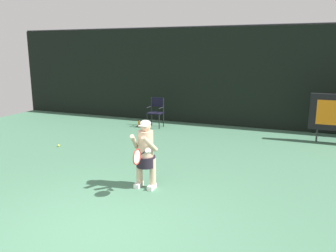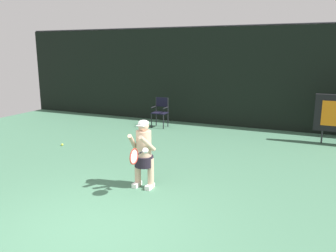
{
  "view_description": "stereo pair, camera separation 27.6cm",
  "coord_description": "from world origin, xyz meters",
  "px_view_note": "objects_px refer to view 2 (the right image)",
  "views": [
    {
      "loc": [
        2.85,
        -4.02,
        2.77
      ],
      "look_at": [
        -0.01,
        3.18,
        1.05
      ],
      "focal_mm": 36.47,
      "sensor_mm": 36.0,
      "label": 1
    },
    {
      "loc": [
        3.11,
        -3.91,
        2.77
      ],
      "look_at": [
        -0.01,
        3.18,
        1.05
      ],
      "focal_mm": 36.47,
      "sensor_mm": 36.0,
      "label": 2
    }
  ],
  "objects_px": {
    "umpire_chair": "(160,110)",
    "tennis_player": "(144,152)",
    "tennis_racket": "(135,156)",
    "tennis_ball_loose": "(62,145)",
    "water_bottle": "(143,124)"
  },
  "relations": [
    {
      "from": "tennis_racket",
      "to": "umpire_chair",
      "type": "bearing_deg",
      "value": 108.71
    },
    {
      "from": "tennis_player",
      "to": "tennis_racket",
      "type": "xyz_separation_m",
      "value": [
        0.07,
        -0.49,
        0.06
      ]
    },
    {
      "from": "tennis_player",
      "to": "tennis_racket",
      "type": "height_order",
      "value": "tennis_player"
    },
    {
      "from": "tennis_player",
      "to": "tennis_ball_loose",
      "type": "xyz_separation_m",
      "value": [
        -3.69,
        1.79,
        -0.72
      ]
    },
    {
      "from": "umpire_chair",
      "to": "water_bottle",
      "type": "bearing_deg",
      "value": -156.35
    },
    {
      "from": "water_bottle",
      "to": "tennis_ball_loose",
      "type": "relative_size",
      "value": 3.9
    },
    {
      "from": "umpire_chair",
      "to": "tennis_ball_loose",
      "type": "height_order",
      "value": "umpire_chair"
    },
    {
      "from": "tennis_player",
      "to": "water_bottle",
      "type": "bearing_deg",
      "value": 117.93
    },
    {
      "from": "umpire_chair",
      "to": "tennis_racket",
      "type": "relative_size",
      "value": 1.79
    },
    {
      "from": "tennis_player",
      "to": "tennis_racket",
      "type": "relative_size",
      "value": 2.35
    },
    {
      "from": "umpire_chair",
      "to": "tennis_player",
      "type": "xyz_separation_m",
      "value": [
        2.1,
        -5.31,
        0.14
      ]
    },
    {
      "from": "umpire_chair",
      "to": "tennis_ball_loose",
      "type": "relative_size",
      "value": 15.88
    },
    {
      "from": "umpire_chair",
      "to": "tennis_player",
      "type": "relative_size",
      "value": 0.76
    },
    {
      "from": "water_bottle",
      "to": "tennis_racket",
      "type": "bearing_deg",
      "value": -63.66
    },
    {
      "from": "umpire_chair",
      "to": "tennis_racket",
      "type": "distance_m",
      "value": 6.19
    }
  ]
}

